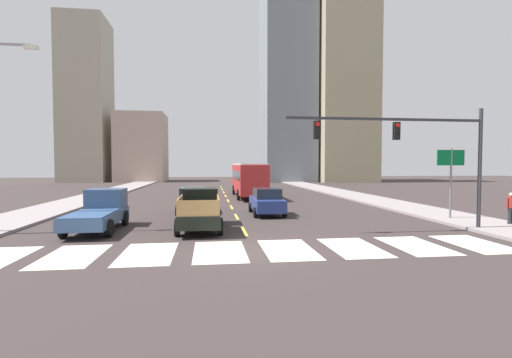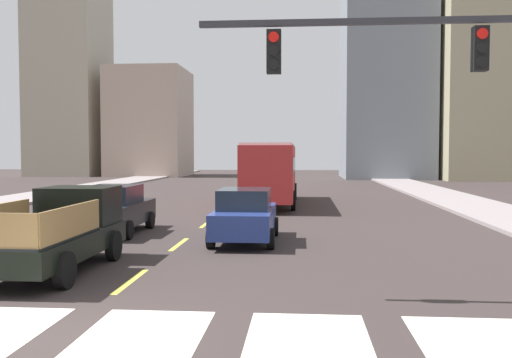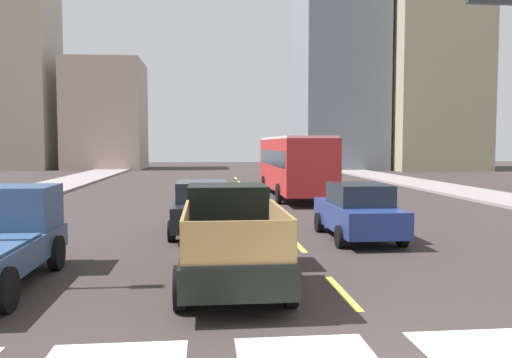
{
  "view_description": "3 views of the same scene",
  "coord_description": "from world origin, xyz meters",
  "px_view_note": "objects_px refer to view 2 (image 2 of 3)",
  "views": [
    {
      "loc": [
        -1.69,
        -13.64,
        3.28
      ],
      "look_at": [
        2.33,
        17.52,
        1.99
      ],
      "focal_mm": 25.67,
      "sensor_mm": 36.0,
      "label": 1
    },
    {
      "loc": [
        3.8,
        -8.16,
        2.91
      ],
      "look_at": [
        2.13,
        12.6,
        1.89
      ],
      "focal_mm": 39.26,
      "sensor_mm": 36.0,
      "label": 2
    },
    {
      "loc": [
        -2.7,
        -5.92,
        2.92
      ],
      "look_at": [
        -0.48,
        16.37,
        1.43
      ],
      "focal_mm": 36.64,
      "sensor_mm": 36.0,
      "label": 3
    }
  ],
  "objects_px": {
    "city_bus": "(271,169)",
    "sedan_near_right": "(245,215)",
    "pickup_stakebed": "(60,231)",
    "sedan_mid": "(115,209)"
  },
  "relations": [
    {
      "from": "pickup_stakebed",
      "to": "sedan_near_right",
      "type": "distance_m",
      "value": 6.12
    },
    {
      "from": "sedan_near_right",
      "to": "sedan_mid",
      "type": "bearing_deg",
      "value": 160.79
    },
    {
      "from": "pickup_stakebed",
      "to": "sedan_mid",
      "type": "bearing_deg",
      "value": 96.23
    },
    {
      "from": "sedan_mid",
      "to": "pickup_stakebed",
      "type": "bearing_deg",
      "value": -82.02
    },
    {
      "from": "city_bus",
      "to": "sedan_near_right",
      "type": "bearing_deg",
      "value": -88.69
    },
    {
      "from": "sedan_mid",
      "to": "sedan_near_right",
      "type": "height_order",
      "value": "same"
    },
    {
      "from": "pickup_stakebed",
      "to": "sedan_near_right",
      "type": "relative_size",
      "value": 1.18
    },
    {
      "from": "city_bus",
      "to": "sedan_near_right",
      "type": "height_order",
      "value": "city_bus"
    },
    {
      "from": "sedan_mid",
      "to": "city_bus",
      "type": "bearing_deg",
      "value": 67.99
    },
    {
      "from": "city_bus",
      "to": "sedan_near_right",
      "type": "relative_size",
      "value": 2.45
    }
  ]
}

